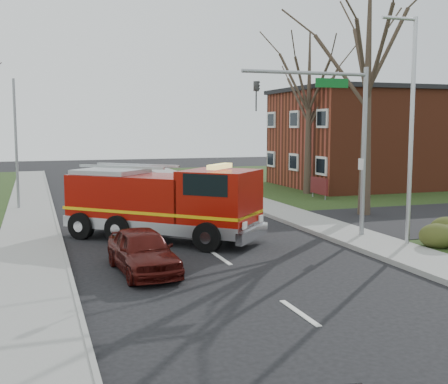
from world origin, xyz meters
name	(u,v)px	position (x,y,z in m)	size (l,w,h in m)	color
ground	(221,258)	(0.00, 0.00, 0.00)	(120.00, 120.00, 0.00)	black
sidewalk_right	(376,244)	(6.20, 0.00, 0.07)	(2.40, 80.00, 0.15)	gray
sidewalk_left	(29,271)	(-6.20, 0.00, 0.07)	(2.40, 80.00, 0.15)	gray
brick_building	(386,138)	(19.00, 18.00, 3.66)	(15.40, 10.40, 7.25)	maroon
health_center_sign	(319,186)	(10.50, 12.50, 0.88)	(0.12, 2.00, 1.40)	#551415
bare_tree_near	(368,66)	(9.50, 6.00, 7.41)	(6.00, 6.00, 12.00)	#382921
bare_tree_far	(309,95)	(11.00, 15.00, 6.49)	(5.25, 5.25, 10.50)	#382921
traffic_signal_mast	(336,121)	(5.21, 1.50, 4.71)	(5.29, 0.18, 6.80)	gray
streetlight_pole	(410,125)	(7.14, -0.50, 4.55)	(1.48, 0.16, 8.40)	#B7BABF
utility_pole_far	(16,145)	(-6.80, 14.00, 3.50)	(0.14, 0.14, 7.00)	gray
fire_engine	(164,205)	(-1.10, 3.75, 1.40)	(7.40, 7.12, 3.09)	#8D0E06
parked_car_maroon	(143,251)	(-2.87, -1.00, 0.69)	(1.63, 4.04, 1.38)	#420E0A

